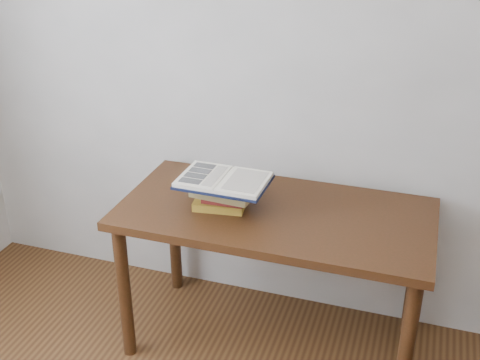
% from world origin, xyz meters
% --- Properties ---
extents(room_shell, '(3.54, 3.54, 2.62)m').
position_xyz_m(room_shell, '(-0.08, 0.01, 1.63)').
color(room_shell, beige).
rests_on(room_shell, ground).
extents(desk, '(1.35, 0.67, 0.72)m').
position_xyz_m(desk, '(0.01, 1.38, 0.62)').
color(desk, '#3F1F0F').
rests_on(desk, ground).
extents(book_stack, '(0.28, 0.19, 0.13)m').
position_xyz_m(book_stack, '(-0.21, 1.34, 0.79)').
color(book_stack, olive).
rests_on(book_stack, desk).
extents(open_book, '(0.38, 0.27, 0.03)m').
position_xyz_m(open_book, '(-0.20, 1.32, 0.86)').
color(open_book, black).
rests_on(open_book, book_stack).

